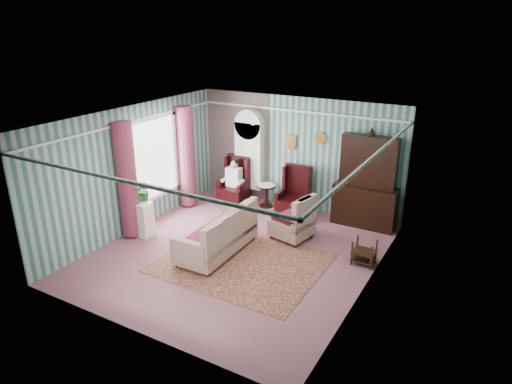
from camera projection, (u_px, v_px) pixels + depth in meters
The scene contains 17 objects.
floor at pixel (237, 253), 9.71m from camera, with size 6.00×6.00×0.00m, color #8D525A.
room_shell at pixel (215, 157), 9.42m from camera, with size 5.53×6.02×2.91m.
bookcase at pixel (249, 160), 12.24m from camera, with size 0.80×0.28×2.24m, color silver.
dresser_hutch at pixel (367, 179), 10.63m from camera, with size 1.50×0.56×2.36m, color black.
wingback_left at pixel (234, 180), 12.22m from camera, with size 0.76×0.80×1.25m, color black.
wingback_right at pixel (293, 192), 11.41m from camera, with size 0.76×0.80×1.25m, color black.
seated_woman at pixel (234, 182), 12.23m from camera, with size 0.44×0.40×1.18m, color white, non-canonical shape.
round_side_table at pixel (266, 196), 12.04m from camera, with size 0.50×0.50×0.60m, color black.
nest_table at pixel (364, 252), 9.21m from camera, with size 0.45×0.38×0.54m, color black.
plant_stand at pixel (141, 219), 10.43m from camera, with size 0.55×0.35×0.80m, color silver.
rug at pixel (242, 263), 9.32m from camera, with size 3.20×2.60×0.01m, color #531B23.
sofa at pixel (216, 232), 9.58m from camera, with size 2.04×0.88×0.95m, color beige.
floral_armchair at pixel (292, 216), 10.19m from camera, with size 0.88×0.81×1.08m, color #B7A78E.
coffee_table at pixel (222, 239), 9.89m from camera, with size 0.82×0.54×0.42m, color black.
potted_plant_a at pixel (136, 195), 10.18m from camera, with size 0.36×0.32×0.41m, color #254B17.
potted_plant_b at pixel (145, 191), 10.29m from camera, with size 0.26×0.21×0.48m, color #264E18.
potted_plant_c at pixel (139, 194), 10.29m from camera, with size 0.20×0.20×0.35m, color #1B5921.
Camera 1 is at (4.59, -7.29, 4.67)m, focal length 32.00 mm.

